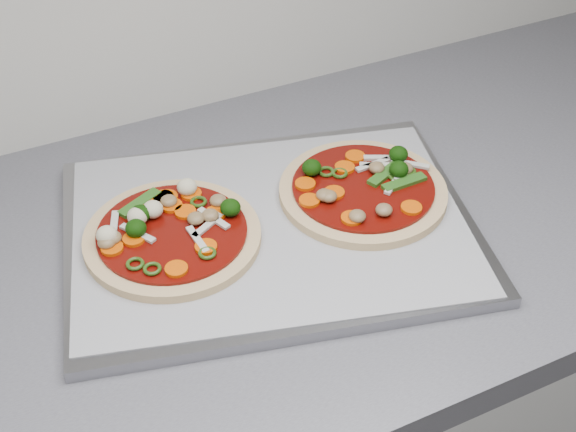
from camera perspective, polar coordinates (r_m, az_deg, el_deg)
name	(u,v)px	position (r m, az deg, el deg)	size (l,w,h in m)	color
base_cabinet	(572,335)	(1.55, 19.57, -7.95)	(3.60, 0.60, 0.86)	silver
baking_tray	(270,230)	(0.94, -1.29, -0.97)	(0.47, 0.35, 0.02)	gray
parchment	(270,224)	(0.94, -1.30, -0.57)	(0.45, 0.33, 0.00)	#9E9DA2
pizza_left	(170,232)	(0.92, -8.37, -1.12)	(0.28, 0.28, 0.03)	tan
pizza_right	(364,188)	(0.98, 5.40, 1.96)	(0.21, 0.21, 0.03)	tan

